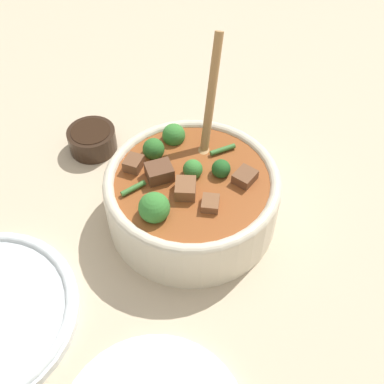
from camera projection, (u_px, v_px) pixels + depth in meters
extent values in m
plane|color=#C6B293|center=(192.00, 217.00, 0.70)|extent=(4.00, 4.00, 0.00)
cylinder|color=beige|center=(192.00, 199.00, 0.67)|extent=(0.24, 0.24, 0.08)
torus|color=beige|center=(192.00, 180.00, 0.64)|extent=(0.24, 0.24, 0.02)
cylinder|color=brown|center=(192.00, 192.00, 0.66)|extent=(0.22, 0.22, 0.05)
sphere|color=#387F33|center=(154.00, 208.00, 0.59)|extent=(0.04, 0.04, 0.04)
cylinder|color=#6B9956|center=(156.00, 222.00, 0.61)|extent=(0.01, 0.01, 0.02)
sphere|color=#387F33|center=(194.00, 169.00, 0.64)|extent=(0.03, 0.03, 0.03)
cylinder|color=#6B9956|center=(194.00, 179.00, 0.65)|extent=(0.01, 0.01, 0.01)
sphere|color=#2D6B28|center=(154.00, 149.00, 0.66)|extent=(0.03, 0.03, 0.03)
cylinder|color=#6B9956|center=(154.00, 160.00, 0.68)|extent=(0.01, 0.01, 0.01)
sphere|color=#235B23|center=(221.00, 169.00, 0.64)|extent=(0.03, 0.03, 0.03)
cylinder|color=#6B9956|center=(220.00, 178.00, 0.65)|extent=(0.01, 0.01, 0.01)
sphere|color=#387F33|center=(174.00, 135.00, 0.69)|extent=(0.03, 0.03, 0.03)
cylinder|color=#6B9956|center=(174.00, 147.00, 0.70)|extent=(0.01, 0.01, 0.01)
cube|color=brown|center=(210.00, 205.00, 0.61)|extent=(0.03, 0.02, 0.02)
cube|color=brown|center=(160.00, 173.00, 0.64)|extent=(0.04, 0.04, 0.03)
cube|color=brown|center=(134.00, 164.00, 0.65)|extent=(0.03, 0.03, 0.02)
cube|color=brown|center=(186.00, 190.00, 0.62)|extent=(0.03, 0.03, 0.02)
cube|color=brown|center=(245.00, 179.00, 0.64)|extent=(0.04, 0.04, 0.02)
cylinder|color=#3D7533|center=(223.00, 150.00, 0.67)|extent=(0.02, 0.04, 0.01)
cylinder|color=#3D7533|center=(133.00, 188.00, 0.62)|extent=(0.03, 0.03, 0.01)
ellipsoid|color=#A87A47|center=(204.00, 152.00, 0.68)|extent=(0.04, 0.03, 0.01)
cylinder|color=#A87A47|center=(211.00, 95.00, 0.64)|extent=(0.08, 0.03, 0.16)
cylinder|color=black|center=(92.00, 140.00, 0.78)|extent=(0.08, 0.08, 0.04)
cylinder|color=black|center=(91.00, 134.00, 0.77)|extent=(0.06, 0.06, 0.01)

